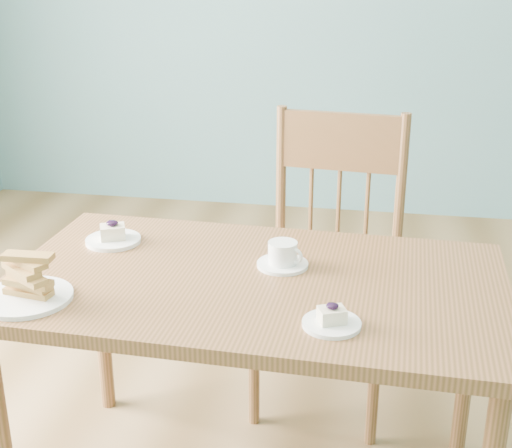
% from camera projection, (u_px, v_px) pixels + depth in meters
% --- Properties ---
extents(room, '(5.01, 5.01, 2.71)m').
position_uv_depth(room, '(391.00, 23.00, 1.62)').
color(room, '#987347').
rests_on(room, ground).
extents(dining_table, '(1.33, 0.79, 0.70)m').
position_uv_depth(dining_table, '(254.00, 302.00, 1.89)').
color(dining_table, brown).
rests_on(dining_table, ground).
extents(dining_chair, '(0.50, 0.48, 1.01)m').
position_uv_depth(dining_chair, '(329.00, 263.00, 2.41)').
color(dining_chair, brown).
rests_on(dining_chair, ground).
extents(cheesecake_plate_near, '(0.14, 0.14, 0.06)m').
position_uv_depth(cheesecake_plate_near, '(332.00, 320.00, 1.63)').
color(cheesecake_plate_near, white).
rests_on(cheesecake_plate_near, dining_table).
extents(cheesecake_plate_far, '(0.16, 0.16, 0.07)m').
position_uv_depth(cheesecake_plate_far, '(113.00, 237.00, 2.09)').
color(cheesecake_plate_far, white).
rests_on(cheesecake_plate_far, dining_table).
extents(coffee_cup, '(0.14, 0.14, 0.07)m').
position_uv_depth(coffee_cup, '(283.00, 256.00, 1.93)').
color(coffee_cup, white).
rests_on(coffee_cup, dining_table).
extents(biscotti_plate, '(0.23, 0.23, 0.12)m').
position_uv_depth(biscotti_plate, '(25.00, 285.00, 1.74)').
color(biscotti_plate, white).
rests_on(biscotti_plate, dining_table).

